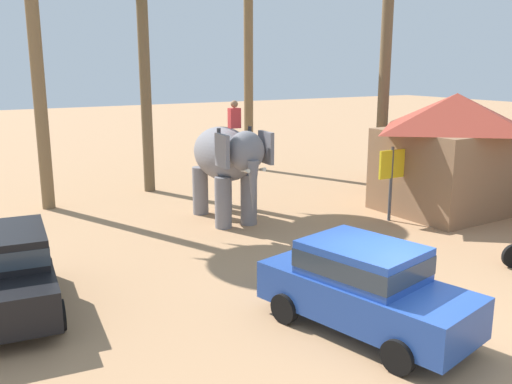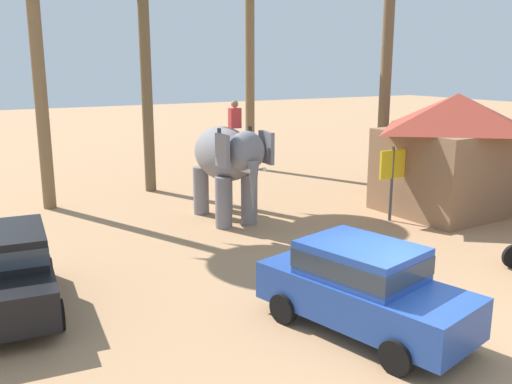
# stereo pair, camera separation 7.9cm
# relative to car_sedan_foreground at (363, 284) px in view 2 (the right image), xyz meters

# --- Properties ---
(ground_plane) EXTENTS (120.00, 120.00, 0.00)m
(ground_plane) POSITION_rel_car_sedan_foreground_xyz_m (0.41, -0.57, -0.93)
(ground_plane) COLOR tan
(car_sedan_foreground) EXTENTS (2.62, 4.39, 1.70)m
(car_sedan_foreground) POSITION_rel_car_sedan_foreground_xyz_m (0.00, 0.00, 0.00)
(car_sedan_foreground) COLOR #23479E
(car_sedan_foreground) RESTS_ON ground
(car_parked_far_side) EXTENTS (2.18, 4.25, 1.70)m
(car_parked_far_side) POSITION_rel_car_sedan_foreground_xyz_m (-5.69, 4.26, 0.00)
(car_parked_far_side) COLOR black
(car_parked_far_side) RESTS_ON ground
(elephant_with_mahout) EXTENTS (1.74, 3.90, 3.88)m
(elephant_with_mahout) POSITION_rel_car_sedan_foreground_xyz_m (1.27, 8.08, 1.06)
(elephant_with_mahout) COLOR slate
(elephant_with_mahout) RESTS_ON ground
(roadside_hut) EXTENTS (5.14, 4.37, 4.00)m
(roadside_hut) POSITION_rel_car_sedan_foreground_xyz_m (8.53, 5.41, 1.20)
(roadside_hut) COLOR #8C6647
(roadside_hut) RESTS_ON ground
(signboard_yellow) EXTENTS (1.00, 0.10, 2.40)m
(signboard_yellow) POSITION_rel_car_sedan_foreground_xyz_m (5.81, 5.46, 0.76)
(signboard_yellow) COLOR #4C4C51
(signboard_yellow) RESTS_ON ground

